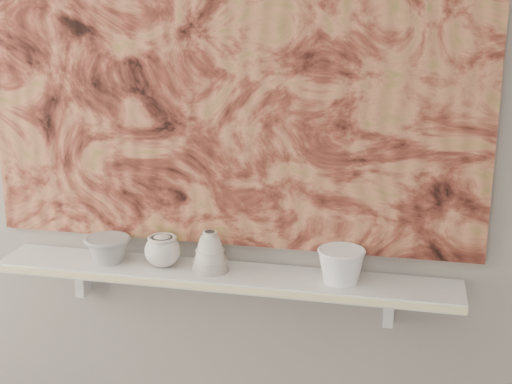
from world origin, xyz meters
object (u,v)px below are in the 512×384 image
(bowl_grey, at_px, (108,249))
(bowl_white, at_px, (341,265))
(shelf, at_px, (223,276))
(painting, at_px, (227,62))
(cup_cream, at_px, (163,251))
(bell_vessel, at_px, (210,251))

(bowl_grey, bearing_deg, bowl_white, 0.00)
(shelf, bearing_deg, painting, 90.00)
(cup_cream, bearing_deg, bowl_white, 0.00)
(painting, xyz_separation_m, bell_vessel, (-0.04, -0.08, -0.55))
(bell_vessel, bearing_deg, shelf, 0.00)
(painting, bearing_deg, shelf, -90.00)
(cup_cream, xyz_separation_m, bowl_white, (0.54, 0.00, 0.00))
(shelf, bearing_deg, cup_cream, 180.00)
(bowl_grey, relative_size, bell_vessel, 1.15)
(shelf, xyz_separation_m, bowl_grey, (-0.37, 0.00, 0.06))
(bowl_grey, relative_size, cup_cream, 1.30)
(cup_cream, bearing_deg, bowl_grey, 180.00)
(shelf, distance_m, cup_cream, 0.20)
(shelf, height_order, bowl_white, bowl_white)
(bowl_white, bearing_deg, cup_cream, 180.00)
(shelf, distance_m, bowl_grey, 0.37)
(cup_cream, xyz_separation_m, bell_vessel, (0.15, 0.00, 0.01))
(shelf, xyz_separation_m, bowl_white, (0.35, 0.00, 0.06))
(painting, distance_m, bowl_grey, 0.68)
(bowl_grey, height_order, bowl_white, bowl_white)
(bowl_white, bearing_deg, bowl_grey, 180.00)
(painting, relative_size, bell_vessel, 12.27)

